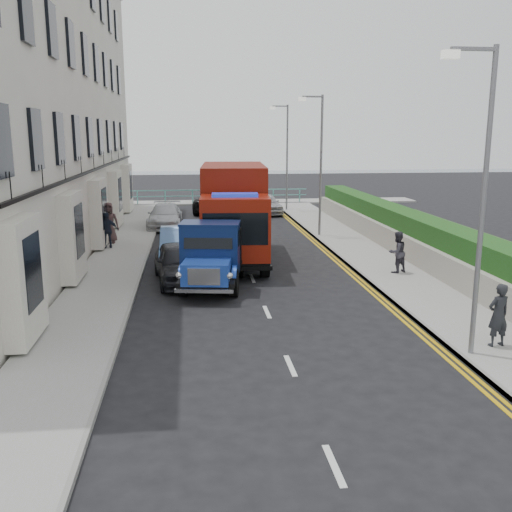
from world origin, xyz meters
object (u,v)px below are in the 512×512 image
at_px(lamp_mid, 319,158).
at_px(lamp_far, 285,151).
at_px(red_lorry, 234,210).
at_px(pedestrian_east_near, 498,315).
at_px(bedford_lorry, 211,259).
at_px(parked_car_front, 180,263).
at_px(lamp_near, 479,188).

height_order(lamp_mid, lamp_far, same).
distance_m(lamp_far, red_lorry, 15.57).
bearing_deg(pedestrian_east_near, lamp_mid, -98.18).
height_order(bedford_lorry, parked_car_front, bedford_lorry).
bearing_deg(lamp_far, red_lorry, -107.25).
distance_m(lamp_near, red_lorry, 12.29).
bearing_deg(lamp_mid, lamp_near, -90.00).
bearing_deg(pedestrian_east_near, bedford_lorry, -55.13).
height_order(lamp_mid, pedestrian_east_near, lamp_mid).
bearing_deg(lamp_far, bedford_lorry, -106.44).
bearing_deg(lamp_near, bedford_lorry, 130.52).
relative_size(bedford_lorry, parked_car_front, 1.24).
height_order(lamp_near, pedestrian_east_near, lamp_near).
xyz_separation_m(lamp_mid, parked_car_front, (-6.78, -8.14, -3.31)).
height_order(red_lorry, pedestrian_east_near, red_lorry).
bearing_deg(lamp_mid, bedford_lorry, -121.45).
relative_size(lamp_far, pedestrian_east_near, 4.48).
height_order(red_lorry, parked_car_front, red_lorry).
bearing_deg(lamp_mid, parked_car_front, -129.79).
distance_m(lamp_near, lamp_far, 26.00).
relative_size(red_lorry, pedestrian_east_near, 4.85).
bearing_deg(parked_car_front, bedford_lorry, -55.23).
distance_m(bedford_lorry, red_lorry, 4.81).
bearing_deg(lamp_far, lamp_mid, -90.00).
bearing_deg(lamp_mid, red_lorry, -133.93).
xyz_separation_m(parked_car_front, pedestrian_east_near, (7.72, -7.50, 0.21)).
height_order(lamp_far, parked_car_front, lamp_far).
distance_m(lamp_far, pedestrian_east_near, 25.84).
height_order(lamp_far, bedford_lorry, lamp_far).
distance_m(lamp_mid, bedford_lorry, 11.32).
bearing_deg(lamp_far, parked_car_front, -110.49).
bearing_deg(lamp_near, lamp_far, 90.00).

